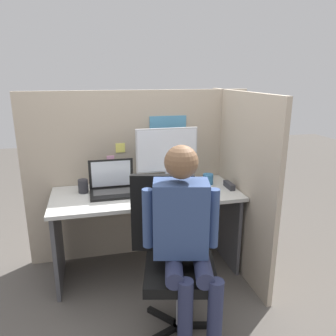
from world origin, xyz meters
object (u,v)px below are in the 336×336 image
Objects in this scene: monitor at (167,152)px; coffee_mug at (208,179)px; person at (185,231)px; paper_box at (167,183)px; stapler at (229,185)px; office_chair at (173,252)px; laptop at (112,187)px; carrot_toy at (167,195)px; pen_cup at (83,186)px.

coffee_mug is (0.37, -0.04, -0.26)m from monitor.
person is (-0.11, -0.93, -0.28)m from monitor.
paper_box is 0.23× the size of person.
person is (-0.62, -0.74, -0.00)m from stapler.
office_chair is at bearing -138.39° from stapler.
person is (0.38, -0.84, -0.03)m from laptop.
carrot_toy is 0.50m from coffee_mug.
paper_box is at bearing 75.98° from carrot_toy.
pen_cup is at bearing 161.53° from laptop.
stapler is (1.00, -0.11, -0.03)m from laptop.
office_chair reaches higher than laptop.
office_chair is at bearing -53.26° from pen_cup.
office_chair is 11.10× the size of coffee_mug.
paper_box is 0.79× the size of laptop.
laptop is 0.86m from coffee_mug.
carrot_toy is 0.71m from pen_cup.
person is at bearing -118.51° from coffee_mug.
coffee_mug is at bearing 54.78° from office_chair.
carrot_toy is at bearing -26.02° from laptop.
stapler is at bearing -19.94° from paper_box.
carrot_toy is (-0.07, -0.28, -0.28)m from monitor.
monitor is 1.46× the size of laptop.
monitor is 0.97m from person.
paper_box is at bearing 9.27° from laptop.
office_chair is (-0.15, -0.77, -0.51)m from monitor.
person reaches higher than laptop.
paper_box is at bearing -90.00° from monitor.
monitor is 5.75× the size of coffee_mug.
office_chair is 0.28m from person.
carrot_toy is at bearing -170.70° from stapler.
paper_box is 0.37m from coffee_mug.
stapler is at bearing 9.30° from carrot_toy.
paper_box is 0.29m from carrot_toy.
carrot_toy is at bearing -23.38° from pen_cup.
laptop reaches higher than coffee_mug.
coffee_mug is at bearing 2.59° from laptop.
laptop is at bearing 116.16° from office_chair.
carrot_toy is at bearing 81.28° from office_chair.
carrot_toy is at bearing -151.31° from coffee_mug.
person is at bearing -93.44° from carrot_toy.
stapler is at bearing -20.22° from monitor.
paper_box is 0.82m from office_chair.
monitor reaches higher than laptop.
office_chair reaches higher than paper_box.
monitor is 0.42× the size of person.
monitor reaches higher than carrot_toy.
monitor is at bearing 0.27° from pen_cup.
coffee_mug is at bearing 61.49° from person.
laptop is 1.01m from stapler.
person is at bearing -96.73° from paper_box.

